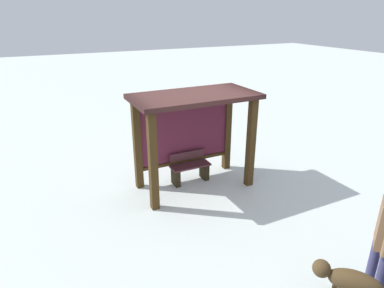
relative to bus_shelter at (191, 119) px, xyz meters
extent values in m
plane|color=white|center=(0.00, -0.16, -1.66)|extent=(60.00, 60.00, 0.00)
cube|color=#402C14|center=(-1.22, -0.70, -0.56)|extent=(0.17, 0.17, 2.18)
cube|color=#402C14|center=(1.22, -0.70, -0.56)|extent=(0.17, 0.17, 2.18)
cube|color=#402C14|center=(-1.22, 0.37, -0.56)|extent=(0.17, 0.17, 2.18)
cube|color=#402C14|center=(1.22, 0.37, -0.56)|extent=(0.17, 0.17, 2.18)
cube|color=#341B19|center=(0.00, -0.16, 0.58)|extent=(2.83, 1.45, 0.11)
cube|color=maroon|center=(0.00, 0.37, -0.36)|extent=(2.28, 0.08, 1.55)
cube|color=#402C14|center=(0.00, 0.35, -1.20)|extent=(2.28, 0.06, 0.08)
cube|color=#4D262C|center=(0.00, 0.07, -1.21)|extent=(0.99, 0.39, 0.04)
cube|color=#4D262C|center=(0.00, 0.25, -1.01)|extent=(0.94, 0.04, 0.20)
cube|color=black|center=(0.40, 0.07, -1.44)|extent=(0.12, 0.33, 0.42)
cube|color=black|center=(-0.40, 0.07, -1.44)|extent=(0.12, 0.33, 0.42)
cylinder|color=#41406D|center=(0.96, -4.28, -1.22)|extent=(0.20, 0.20, 0.88)
cylinder|color=#41406D|center=(0.88, -4.48, -1.22)|extent=(0.20, 0.20, 0.88)
ellipsoid|color=#503B21|center=(0.37, -4.44, -1.18)|extent=(0.69, 0.76, 0.35)
sphere|color=#503B21|center=(0.09, -4.09, -1.11)|extent=(0.26, 0.26, 0.26)
camera|label=1|loc=(-3.27, -6.70, 2.34)|focal=31.40mm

